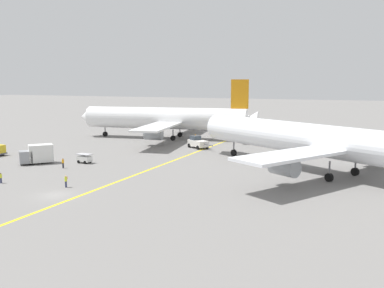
% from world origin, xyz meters
% --- Properties ---
extents(ground_plane, '(600.00, 600.00, 0.00)m').
position_xyz_m(ground_plane, '(0.00, 0.00, 0.00)').
color(ground_plane, slate).
extents(taxiway_stripe, '(5.94, 119.90, 0.01)m').
position_xyz_m(taxiway_stripe, '(3.61, 10.00, 0.00)').
color(taxiway_stripe, yellow).
rests_on(taxiway_stripe, ground).
extents(airliner_at_gate_left, '(48.17, 46.49, 15.35)m').
position_xyz_m(airliner_at_gate_left, '(-10.05, 56.50, 5.20)').
color(airliner_at_gate_left, white).
rests_on(airliner_at_gate_left, ground).
extents(airliner_being_pushed, '(52.63, 37.67, 15.26)m').
position_xyz_m(airliner_being_pushed, '(32.38, 26.17, 5.40)').
color(airliner_being_pushed, white).
rests_on(airliner_being_pushed, ground).
extents(pushback_tug, '(7.49, 6.02, 2.98)m').
position_xyz_m(pushback_tug, '(3.25, 44.55, 1.26)').
color(pushback_tug, white).
rests_on(pushback_tug, ground).
extents(gse_baggage_cart_trailing, '(2.85, 1.80, 1.71)m').
position_xyz_m(gse_baggage_cart_trailing, '(-9.88, 20.23, 0.86)').
color(gse_baggage_cart_trailing, silver).
rests_on(gse_baggage_cart_trailing, ground).
extents(gse_catering_truck_tall, '(5.76, 5.89, 3.50)m').
position_xyz_m(gse_catering_truck_tall, '(-17.54, 16.50, 1.76)').
color(gse_catering_truck_tall, gray).
rests_on(gse_catering_truck_tall, ground).
extents(ground_crew_wing_walker_right, '(0.36, 0.36, 1.76)m').
position_xyz_m(ground_crew_wing_walker_right, '(-10.55, 14.97, 0.92)').
color(ground_crew_wing_walker_right, black).
rests_on(ground_crew_wing_walker_right, ground).
extents(ground_crew_marshaller_foreground, '(0.36, 0.36, 1.59)m').
position_xyz_m(ground_crew_marshaller_foreground, '(-12.04, 2.51, 0.82)').
color(ground_crew_marshaller_foreground, '#2D3351').
rests_on(ground_crew_marshaller_foreground, ground).
extents(ground_crew_ramp_agent_by_cones, '(0.36, 0.50, 1.76)m').
position_xyz_m(ground_crew_ramp_agent_by_cones, '(-1.42, 4.02, 0.93)').
color(ground_crew_ramp_agent_by_cones, '#2D3351').
rests_on(ground_crew_ramp_agent_by_cones, ground).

